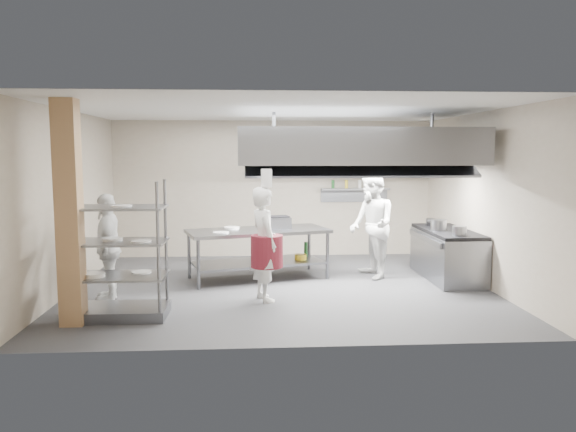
{
  "coord_description": "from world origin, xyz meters",
  "views": [
    {
      "loc": [
        -0.5,
        -9.43,
        2.3
      ],
      "look_at": [
        0.13,
        0.2,
        1.21
      ],
      "focal_mm": 35.0,
      "sensor_mm": 36.0,
      "label": 1
    }
  ],
  "objects": [
    {
      "name": "stockpot",
      "position": [
        2.88,
        0.44,
        1.0
      ],
      "size": [
        0.28,
        0.28,
        0.2
      ],
      "primitive_type": "cylinder",
      "color": "gray",
      "rests_on": "range_top"
    },
    {
      "name": "wall_left",
      "position": [
        -3.5,
        0.0,
        1.5
      ],
      "size": [
        0.0,
        6.0,
        6.0
      ],
      "primitive_type": "plane",
      "rotation": [
        1.57,
        0.0,
        1.57
      ],
      "color": "#9F917E",
      "rests_on": "ground"
    },
    {
      "name": "island_undershelf",
      "position": [
        -0.38,
        0.7,
        0.3
      ],
      "size": [
        2.5,
        1.56,
        0.04
      ],
      "primitive_type": "cube",
      "rotation": [
        0.0,
        0.0,
        0.28
      ],
      "color": "slate",
      "rests_on": "island"
    },
    {
      "name": "cooking_range",
      "position": [
        3.08,
        0.5,
        0.42
      ],
      "size": [
        0.8,
        2.0,
        0.84
      ],
      "primitive_type": "cube",
      "color": "gray",
      "rests_on": "floor"
    },
    {
      "name": "floor",
      "position": [
        0.0,
        0.0,
        0.0
      ],
      "size": [
        7.0,
        7.0,
        0.0
      ],
      "primitive_type": "plane",
      "color": "#2A2A2C",
      "rests_on": "ground"
    },
    {
      "name": "chef_plating",
      "position": [
        -2.73,
        -0.67,
        0.84
      ],
      "size": [
        0.53,
        1.03,
        1.68
      ],
      "primitive_type": "imported",
      "rotation": [
        0.0,
        0.0,
        -1.44
      ],
      "color": "silver",
      "rests_on": "floor"
    },
    {
      "name": "hood_strip_b",
      "position": [
        2.2,
        0.4,
        2.08
      ],
      "size": [
        1.6,
        0.12,
        0.04
      ],
      "primitive_type": "cube",
      "color": "white",
      "rests_on": "exhaust_hood"
    },
    {
      "name": "wall_shelf",
      "position": [
        1.8,
        2.84,
        1.5
      ],
      "size": [
        1.5,
        0.28,
        0.04
      ],
      "primitive_type": "cube",
      "color": "gray",
      "rests_on": "wall_back"
    },
    {
      "name": "ceiling",
      "position": [
        0.0,
        0.0,
        3.0
      ],
      "size": [
        7.0,
        7.0,
        0.0
      ],
      "primitive_type": "plane",
      "rotation": [
        3.14,
        0.0,
        0.0
      ],
      "color": "silver",
      "rests_on": "wall_back"
    },
    {
      "name": "griddle",
      "position": [
        -0.01,
        0.82,
        1.01
      ],
      "size": [
        0.48,
        0.41,
        0.21
      ],
      "primitive_type": "cube",
      "rotation": [
        0.0,
        0.0,
        0.2
      ],
      "color": "slate",
      "rests_on": "island_worktop"
    },
    {
      "name": "plate_stack",
      "position": [
        -2.34,
        -1.6,
        0.61
      ],
      "size": [
        0.28,
        0.28,
        0.05
      ],
      "primitive_type": "cylinder",
      "color": "white",
      "rests_on": "pass_rack"
    },
    {
      "name": "column",
      "position": [
        -2.9,
        -1.9,
        1.5
      ],
      "size": [
        0.3,
        0.3,
        3.0
      ],
      "primitive_type": "cube",
      "color": "tan",
      "rests_on": "floor"
    },
    {
      "name": "chef_head",
      "position": [
        -0.31,
        -0.82,
        0.89
      ],
      "size": [
        0.62,
        0.75,
        1.78
      ],
      "primitive_type": "imported",
      "rotation": [
        0.0,
        0.0,
        1.91
      ],
      "color": "white",
      "rests_on": "floor"
    },
    {
      "name": "pass_rack",
      "position": [
        -2.34,
        -1.6,
        0.96
      ],
      "size": [
        1.29,
        0.76,
        1.92
      ],
      "primitive_type": null,
      "rotation": [
        0.0,
        0.0,
        -0.01
      ],
      "color": "slate",
      "rests_on": "floor"
    },
    {
      "name": "chef_line",
      "position": [
        1.7,
        0.64,
        0.98
      ],
      "size": [
        0.87,
        1.05,
        1.95
      ],
      "primitive_type": "imported",
      "rotation": [
        0.0,
        0.0,
        -1.42
      ],
      "color": "white",
      "rests_on": "floor"
    },
    {
      "name": "island",
      "position": [
        -0.38,
        0.7,
        0.46
      ],
      "size": [
        2.73,
        1.72,
        0.91
      ],
      "primitive_type": null,
      "rotation": [
        0.0,
        0.0,
        0.28
      ],
      "color": "slate",
      "rests_on": "floor"
    },
    {
      "name": "wall_right",
      "position": [
        3.5,
        0.0,
        1.5
      ],
      "size": [
        0.0,
        6.0,
        6.0
      ],
      "primitive_type": "plane",
      "rotation": [
        1.57,
        0.0,
        -1.57
      ],
      "color": "#9F917E",
      "rests_on": "ground"
    },
    {
      "name": "range_top",
      "position": [
        3.08,
        0.5,
        0.87
      ],
      "size": [
        0.78,
        1.96,
        0.06
      ],
      "primitive_type": "cube",
      "color": "black",
      "rests_on": "cooking_range"
    },
    {
      "name": "wicker_basket",
      "position": [
        -0.14,
        0.82,
        0.39
      ],
      "size": [
        0.32,
        0.23,
        0.14
      ],
      "primitive_type": "cube",
      "rotation": [
        0.0,
        0.0,
        0.04
      ],
      "color": "olive",
      "rests_on": "island_undershelf"
    },
    {
      "name": "hood_strip_a",
      "position": [
        0.4,
        0.4,
        2.08
      ],
      "size": [
        1.6,
        0.12,
        0.04
      ],
      "primitive_type": "cube",
      "color": "white",
      "rests_on": "exhaust_hood"
    },
    {
      "name": "wall_back",
      "position": [
        0.0,
        3.0,
        1.5
      ],
      "size": [
        7.0,
        0.0,
        7.0
      ],
      "primitive_type": "plane",
      "rotation": [
        1.57,
        0.0,
        0.0
      ],
      "color": "#9F917E",
      "rests_on": "ground"
    },
    {
      "name": "exhaust_hood",
      "position": [
        1.3,
        0.4,
        2.4
      ],
      "size": [
        4.0,
        2.5,
        0.6
      ],
      "primitive_type": "cube",
      "color": "gray",
      "rests_on": "ceiling"
    },
    {
      "name": "island_worktop",
      "position": [
        -0.38,
        0.7,
        0.88
      ],
      "size": [
        2.73,
        1.72,
        0.06
      ],
      "primitive_type": "cube",
      "rotation": [
        0.0,
        0.0,
        0.28
      ],
      "color": "gray",
      "rests_on": "island"
    }
  ]
}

